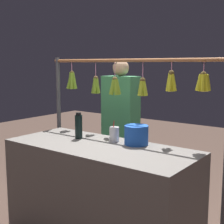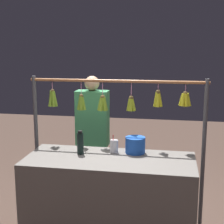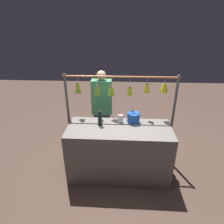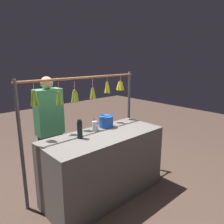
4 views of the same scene
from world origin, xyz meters
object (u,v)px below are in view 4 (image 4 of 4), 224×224
at_px(drink_cup, 95,126).
at_px(water_bottle, 80,129).
at_px(blue_bucket, 106,121).
at_px(vendor_person, 50,132).

bearing_deg(drink_cup, water_bottle, 18.02).
xyz_separation_m(water_bottle, blue_bucket, (-0.55, -0.13, -0.03)).
distance_m(water_bottle, vendor_person, 0.77).
relative_size(blue_bucket, drink_cup, 1.11).
bearing_deg(blue_bucket, drink_cup, 6.10).
bearing_deg(water_bottle, vendor_person, -86.50).
xyz_separation_m(drink_cup, vendor_person, (0.38, -0.63, -0.16)).
bearing_deg(drink_cup, vendor_person, -59.02).
xyz_separation_m(water_bottle, vendor_person, (0.04, -0.73, -0.21)).
bearing_deg(blue_bucket, water_bottle, 13.39).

